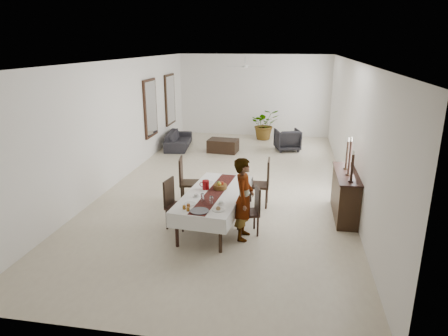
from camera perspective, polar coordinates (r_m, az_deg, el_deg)
floor at (r=10.77m, az=0.85°, el=-2.16°), size 6.00×12.00×0.00m
ceiling at (r=10.15m, az=0.94°, el=15.11°), size 6.00×12.00×0.02m
wall_back at (r=16.22m, az=4.30°, el=10.28°), size 6.00×0.02×3.20m
wall_front at (r=4.77m, az=-10.69°, el=-7.86°), size 6.00×0.02×3.20m
wall_left at (r=11.21m, az=-14.54°, el=6.54°), size 0.02×12.00×3.20m
wall_right at (r=10.32m, az=17.66°, el=5.37°), size 0.02×12.00×3.20m
dining_table_top at (r=8.11m, az=-1.32°, el=-3.74°), size 1.14×2.34×0.05m
table_leg_fl at (r=7.45m, az=-6.75°, el=-8.84°), size 0.07×0.07×0.66m
table_leg_fr at (r=7.21m, az=-0.51°, el=-9.66°), size 0.07×0.07×0.66m
table_leg_bl at (r=9.31m, az=-1.91°, el=-3.21°), size 0.07×0.07×0.66m
table_leg_br at (r=9.12m, az=3.09°, el=-3.69°), size 0.07×0.07×0.66m
tablecloth_top at (r=8.10m, az=-1.33°, el=-3.55°), size 1.32×2.52×0.01m
tablecloth_drape_left at (r=8.31m, az=-4.98°, el=-4.06°), size 0.22×2.42×0.28m
tablecloth_drape_right at (r=8.03m, az=2.48°, el=-4.82°), size 0.22×2.42×0.28m
tablecloth_drape_near at (r=7.10m, az=-4.08°, el=-7.96°), size 1.11×0.11×0.28m
tablecloth_drape_far at (r=9.25m, az=0.78°, el=-1.74°), size 1.11×0.11×0.28m
table_runner at (r=8.10m, az=-1.33°, el=-3.50°), size 0.53×2.38×0.00m
red_pitcher at (r=8.26m, az=-2.63°, el=-2.41°), size 0.15×0.15×0.19m
pitcher_handle at (r=8.28m, az=-3.16°, el=-2.36°), size 0.11×0.03×0.11m
wine_glass_near at (r=7.49m, az=-1.81°, el=-4.64°), size 0.07×0.07×0.16m
wine_glass_mid at (r=7.64m, az=-3.10°, el=-4.23°), size 0.07×0.07×0.16m
teacup_right at (r=7.51m, az=-0.46°, el=-5.00°), size 0.08×0.08×0.06m
saucer_right at (r=7.52m, az=-0.46°, el=-5.16°), size 0.14×0.14×0.01m
teacup_left at (r=7.88m, az=-3.98°, el=-3.95°), size 0.08×0.08×0.06m
saucer_left at (r=7.89m, az=-3.98°, el=-4.11°), size 0.14×0.14×0.01m
plate_near_right at (r=7.26m, az=-0.84°, el=-6.00°), size 0.23×0.23×0.01m
bread_near_right at (r=7.25m, az=-0.84°, el=-5.81°), size 0.08×0.08×0.08m
plate_near_left at (r=7.56m, az=-4.90°, el=-5.11°), size 0.23×0.23×0.01m
plate_far_left at (r=8.65m, az=-2.29°, el=-2.09°), size 0.23×0.23×0.01m
serving_tray at (r=7.22m, az=-3.53°, el=-6.15°), size 0.34×0.34×0.02m
jam_jar_a at (r=7.25m, az=-5.17°, el=-5.87°), size 0.06×0.06×0.07m
jam_jar_b at (r=7.33m, az=-5.71°, el=-5.62°), size 0.06×0.06×0.07m
jam_jar_c at (r=7.40m, az=-5.11°, el=-5.38°), size 0.06×0.06×0.07m
fruit_basket at (r=8.28m, az=-0.56°, el=-2.68°), size 0.28×0.28×0.09m
fruit_red at (r=8.27m, az=-0.34°, el=-2.19°), size 0.08×0.08×0.08m
fruit_green at (r=8.29m, az=-0.76°, el=-2.13°), size 0.08×0.08×0.08m
fruit_yellow at (r=8.22m, az=-0.65°, el=-2.32°), size 0.08×0.08×0.08m
chair_right_near_seat at (r=7.88m, az=3.43°, el=-6.43°), size 0.51×0.51×0.05m
chair_right_near_leg_fl at (r=7.85m, az=4.84°, el=-8.37°), size 0.05×0.05×0.41m
chair_right_near_leg_fr at (r=8.15m, az=4.36°, el=-7.35°), size 0.05×0.05×0.41m
chair_right_near_leg_bl at (r=7.80m, az=2.40°, el=-8.52°), size 0.05×0.05×0.41m
chair_right_near_leg_br at (r=8.10m, az=2.01°, el=-7.49°), size 0.05×0.05×0.41m
chair_right_near_back at (r=7.80m, az=4.82°, el=-4.47°), size 0.16×0.40×0.52m
chair_right_far_seat at (r=9.20m, az=4.96°, el=-2.46°), size 0.48×0.48×0.05m
chair_right_far_leg_fl at (r=9.10m, az=6.05°, el=-4.47°), size 0.05×0.05×0.47m
chair_right_far_leg_fr at (r=9.46m, az=6.17°, el=-3.60°), size 0.05×0.05×0.47m
chair_right_far_leg_bl at (r=9.12m, az=3.63°, el=-4.35°), size 0.05×0.05×0.47m
chair_right_far_leg_br at (r=9.48m, az=3.84°, el=-3.49°), size 0.05×0.05×0.47m
chair_right_far_back at (r=9.08m, az=6.36°, el=-0.62°), size 0.05×0.47×0.60m
chair_left_near_seat at (r=8.17m, az=-6.58°, el=-5.49°), size 0.49×0.49×0.05m
chair_left_near_leg_fl at (r=8.48m, az=-7.08°, el=-6.37°), size 0.05×0.05×0.42m
chair_left_near_leg_fr at (r=8.19m, az=-8.16°, el=-7.29°), size 0.05×0.05×0.42m
chair_left_near_leg_bl at (r=8.34m, az=-4.91°, el=-6.71°), size 0.05×0.05×0.42m
chair_left_near_leg_br at (r=8.05m, az=-5.93°, el=-7.67°), size 0.05×0.05×0.42m
chair_left_near_back at (r=8.14m, az=-7.88°, el=-3.41°), size 0.11×0.43×0.54m
chair_left_far_seat at (r=9.34m, az=-4.83°, el=-2.19°), size 0.53×0.53×0.05m
chair_left_far_leg_fl at (r=9.62m, az=-5.82°, el=-3.24°), size 0.05×0.05×0.46m
chair_left_far_leg_fr at (r=9.27m, az=-6.07°, el=-4.07°), size 0.05×0.05×0.46m
chair_left_far_leg_bl at (r=9.59m, az=-3.56°, el=-3.26°), size 0.05×0.05×0.46m
chair_left_far_leg_br at (r=9.23m, az=-3.72°, el=-4.09°), size 0.05×0.05×0.46m
chair_left_far_back at (r=9.26m, az=-6.18°, el=-0.33°), size 0.12×0.47×0.59m
woman at (r=7.55m, az=2.84°, el=-4.44°), size 0.41×0.60×1.61m
sideboard_body at (r=8.99m, az=16.90°, el=-3.76°), size 0.42×1.59×0.96m
sideboard_top at (r=8.83m, az=17.18°, el=-0.77°), size 0.47×1.66×0.03m
candlestick_near_base at (r=8.27m, az=17.66°, el=-1.80°), size 0.11×0.11×0.03m
candlestick_near_shaft at (r=8.19m, az=17.84°, el=0.06°), size 0.05×0.05×0.53m
candlestick_near_candle at (r=8.10m, az=18.04°, el=2.13°), size 0.04×0.04×0.08m
candlestick_mid_base at (r=8.67m, az=17.32°, el=-0.89°), size 0.11×0.11×0.03m
candlestick_mid_shaft at (r=8.57m, az=17.54°, el=1.40°), size 0.05×0.05×0.69m
candlestick_mid_candle at (r=8.48m, az=17.77°, el=3.92°), size 0.04×0.04×0.08m
candlestick_far_base at (r=9.07m, az=17.01°, el=-0.06°), size 0.11×0.11×0.03m
candlestick_far_shaft at (r=8.99m, az=17.19°, el=1.81°), size 0.05×0.05×0.58m
candlestick_far_candle at (r=8.91m, az=17.38°, el=3.88°), size 0.04×0.04×0.08m
sofa at (r=14.50m, az=-6.53°, el=4.04°), size 0.97×1.98×0.55m
armchair at (r=14.15m, az=9.03°, el=4.00°), size 1.00×1.02×0.75m
coffee_table at (r=13.78m, az=-0.14°, el=3.21°), size 1.06×0.76×0.44m
potted_plant at (r=15.67m, az=5.84°, el=6.26°), size 1.29×1.19×1.19m
mirror_frame_near at (r=13.20m, az=-10.48°, el=8.39°), size 0.06×1.05×1.85m
mirror_glass_near at (r=13.18m, az=-10.34°, el=8.39°), size 0.01×0.90×1.70m
mirror_frame_far at (r=15.16m, az=-7.74°, el=9.67°), size 0.06×1.05×1.85m
mirror_glass_far at (r=15.15m, az=-7.61°, el=9.67°), size 0.01×0.90×1.70m
fan_rod at (r=13.13m, az=3.07°, el=15.19°), size 0.04×0.04×0.20m
fan_hub at (r=13.14m, az=3.06°, el=14.31°), size 0.16×0.16×0.08m
fan_blade_n at (r=13.48m, az=3.25°, el=14.39°), size 0.10×0.55×0.01m
fan_blade_s at (r=12.79m, az=2.86°, el=14.23°), size 0.10×0.55×0.01m
fan_blade_e at (r=13.10m, az=4.63°, el=14.27°), size 0.55×0.10×0.01m
fan_blade_w at (r=13.18m, az=1.50°, el=14.34°), size 0.55×0.10×0.01m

